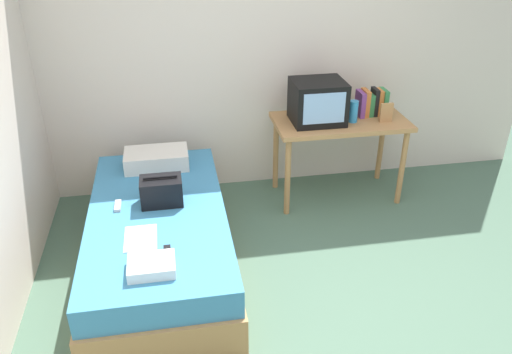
{
  "coord_description": "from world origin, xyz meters",
  "views": [
    {
      "loc": [
        -0.87,
        -2.39,
        2.43
      ],
      "look_at": [
        -0.26,
        1.0,
        0.56
      ],
      "focal_mm": 35.72,
      "sensor_mm": 36.0,
      "label": 1
    }
  ],
  "objects_px": {
    "remote_silver": "(118,206)",
    "folded_towel": "(152,266)",
    "desk": "(340,130)",
    "handbag": "(162,191)",
    "water_bottle": "(353,111)",
    "bed": "(160,238)",
    "pillow": "(157,159)",
    "book_row": "(371,103)",
    "picture_frame": "(386,113)",
    "magazine": "(141,238)",
    "tv": "(318,102)",
    "remote_dark": "(167,253)"
  },
  "relations": [
    {
      "from": "book_row",
      "to": "picture_frame",
      "type": "xyz_separation_m",
      "value": [
        0.07,
        -0.18,
        -0.03
      ]
    },
    {
      "from": "tv",
      "to": "water_bottle",
      "type": "bearing_deg",
      "value": -11.46
    },
    {
      "from": "handbag",
      "to": "folded_towel",
      "type": "relative_size",
      "value": 1.07
    },
    {
      "from": "folded_towel",
      "to": "desk",
      "type": "bearing_deg",
      "value": 41.6
    },
    {
      "from": "desk",
      "to": "book_row",
      "type": "distance_m",
      "value": 0.37
    },
    {
      "from": "remote_silver",
      "to": "water_bottle",
      "type": "bearing_deg",
      "value": 17.38
    },
    {
      "from": "handbag",
      "to": "water_bottle",
      "type": "bearing_deg",
      "value": 20.43
    },
    {
      "from": "book_row",
      "to": "folded_towel",
      "type": "relative_size",
      "value": 0.9
    },
    {
      "from": "folded_towel",
      "to": "handbag",
      "type": "bearing_deg",
      "value": 84.45
    },
    {
      "from": "desk",
      "to": "remote_silver",
      "type": "bearing_deg",
      "value": -160.14
    },
    {
      "from": "desk",
      "to": "folded_towel",
      "type": "height_order",
      "value": "desk"
    },
    {
      "from": "remote_dark",
      "to": "tv",
      "type": "bearing_deg",
      "value": 44.67
    },
    {
      "from": "water_bottle",
      "to": "pillow",
      "type": "distance_m",
      "value": 1.71
    },
    {
      "from": "water_bottle",
      "to": "remote_silver",
      "type": "bearing_deg",
      "value": -162.62
    },
    {
      "from": "tv",
      "to": "folded_towel",
      "type": "height_order",
      "value": "tv"
    },
    {
      "from": "tv",
      "to": "pillow",
      "type": "bearing_deg",
      "value": -176.99
    },
    {
      "from": "tv",
      "to": "handbag",
      "type": "relative_size",
      "value": 1.47
    },
    {
      "from": "handbag",
      "to": "magazine",
      "type": "height_order",
      "value": "handbag"
    },
    {
      "from": "bed",
      "to": "handbag",
      "type": "relative_size",
      "value": 6.67
    },
    {
      "from": "tv",
      "to": "book_row",
      "type": "xyz_separation_m",
      "value": [
        0.52,
        0.07,
        -0.07
      ]
    },
    {
      "from": "book_row",
      "to": "remote_silver",
      "type": "distance_m",
      "value": 2.34
    },
    {
      "from": "desk",
      "to": "water_bottle",
      "type": "distance_m",
      "value": 0.22
    },
    {
      "from": "magazine",
      "to": "folded_towel",
      "type": "relative_size",
      "value": 1.04
    },
    {
      "from": "bed",
      "to": "picture_frame",
      "type": "relative_size",
      "value": 11.98
    },
    {
      "from": "desk",
      "to": "magazine",
      "type": "bearing_deg",
      "value": -147.14
    },
    {
      "from": "tv",
      "to": "picture_frame",
      "type": "xyz_separation_m",
      "value": [
        0.58,
        -0.11,
        -0.1
      ]
    },
    {
      "from": "handbag",
      "to": "remote_silver",
      "type": "xyz_separation_m",
      "value": [
        -0.32,
        -0.0,
        -0.09
      ]
    },
    {
      "from": "remote_dark",
      "to": "water_bottle",
      "type": "bearing_deg",
      "value": 37.5
    },
    {
      "from": "tv",
      "to": "magazine",
      "type": "xyz_separation_m",
      "value": [
        -1.5,
        -1.11,
        -0.45
      ]
    },
    {
      "from": "bed",
      "to": "water_bottle",
      "type": "xyz_separation_m",
      "value": [
        1.7,
        0.71,
        0.61
      ]
    },
    {
      "from": "picture_frame",
      "to": "magazine",
      "type": "xyz_separation_m",
      "value": [
        -2.08,
        -1.0,
        -0.35
      ]
    },
    {
      "from": "bed",
      "to": "folded_towel",
      "type": "xyz_separation_m",
      "value": [
        -0.03,
        -0.68,
        0.28
      ]
    },
    {
      "from": "bed",
      "to": "water_bottle",
      "type": "distance_m",
      "value": 1.94
    },
    {
      "from": "water_bottle",
      "to": "remote_silver",
      "type": "height_order",
      "value": "water_bottle"
    },
    {
      "from": "pillow",
      "to": "handbag",
      "type": "height_order",
      "value": "handbag"
    },
    {
      "from": "remote_dark",
      "to": "folded_towel",
      "type": "relative_size",
      "value": 0.56
    },
    {
      "from": "remote_dark",
      "to": "remote_silver",
      "type": "xyz_separation_m",
      "value": [
        -0.34,
        0.64,
        0.0
      ]
    },
    {
      "from": "bed",
      "to": "pillow",
      "type": "bearing_deg",
      "value": 89.16
    },
    {
      "from": "book_row",
      "to": "desk",
      "type": "bearing_deg",
      "value": -167.46
    },
    {
      "from": "desk",
      "to": "folded_towel",
      "type": "bearing_deg",
      "value": -138.4
    },
    {
      "from": "picture_frame",
      "to": "remote_silver",
      "type": "relative_size",
      "value": 1.16
    },
    {
      "from": "bed",
      "to": "magazine",
      "type": "relative_size",
      "value": 6.9
    },
    {
      "from": "book_row",
      "to": "folded_towel",
      "type": "bearing_deg",
      "value": -141.82
    },
    {
      "from": "tv",
      "to": "water_bottle",
      "type": "relative_size",
      "value": 2.33
    },
    {
      "from": "bed",
      "to": "folded_towel",
      "type": "distance_m",
      "value": 0.74
    },
    {
      "from": "tv",
      "to": "remote_silver",
      "type": "xyz_separation_m",
      "value": [
        -1.67,
        -0.68,
        -0.44
      ]
    },
    {
      "from": "book_row",
      "to": "tv",
      "type": "bearing_deg",
      "value": -172.4
    },
    {
      "from": "bed",
      "to": "tv",
      "type": "distance_m",
      "value": 1.74
    },
    {
      "from": "handbag",
      "to": "magazine",
      "type": "distance_m",
      "value": 0.47
    },
    {
      "from": "remote_silver",
      "to": "folded_towel",
      "type": "xyz_separation_m",
      "value": [
        0.24,
        -0.78,
        0.02
      ]
    }
  ]
}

